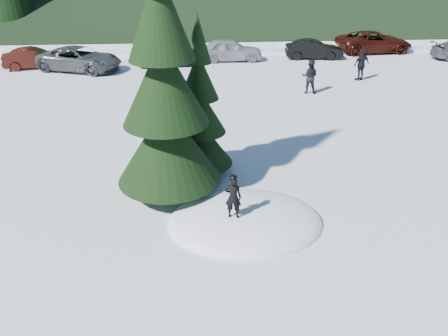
{
  "coord_description": "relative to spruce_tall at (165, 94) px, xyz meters",
  "views": [
    {
      "loc": [
        -1.34,
        -10.41,
        7.07
      ],
      "look_at": [
        -0.52,
        1.33,
        1.1
      ],
      "focal_mm": 35.0,
      "sensor_mm": 36.0,
      "label": 1
    }
  ],
  "objects": [
    {
      "name": "car_1",
      "position": [
        -9.44,
        17.09,
        -2.67
      ],
      "size": [
        4.16,
        2.41,
        1.3
      ],
      "primitive_type": "imported",
      "rotation": [
        0.0,
        0.0,
        1.85
      ],
      "color": "#37100A",
      "rests_on": "ground"
    },
    {
      "name": "car_5",
      "position": [
        9.33,
        18.45,
        -2.67
      ],
      "size": [
        4.05,
        1.71,
        1.3
      ],
      "primitive_type": "imported",
      "rotation": [
        0.0,
        0.0,
        1.48
      ],
      "color": "black",
      "rests_on": "ground"
    },
    {
      "name": "child_skier",
      "position": [
        1.81,
        -2.19,
        -2.23
      ],
      "size": [
        0.5,
        0.38,
        1.22
      ],
      "primitive_type": "imported",
      "rotation": [
        0.0,
        0.0,
        2.92
      ],
      "color": "black",
      "rests_on": "snow_mound"
    },
    {
      "name": "car_2",
      "position": [
        -6.36,
        16.17,
        -2.58
      ],
      "size": [
        5.86,
        4.15,
        1.48
      ],
      "primitive_type": "imported",
      "rotation": [
        0.0,
        0.0,
        1.22
      ],
      "color": "#45494C",
      "rests_on": "ground"
    },
    {
      "name": "adult_0",
      "position": [
        7.03,
        10.41,
        -2.43
      ],
      "size": [
        1.05,
        0.94,
        1.79
      ],
      "primitive_type": "imported",
      "rotation": [
        0.0,
        0.0,
        2.79
      ],
      "color": "black",
      "rests_on": "ground"
    },
    {
      "name": "spruce_tall",
      "position": [
        0.0,
        0.0,
        0.0
      ],
      "size": [
        3.2,
        3.2,
        8.6
      ],
      "color": "black",
      "rests_on": "ground"
    },
    {
      "name": "ground",
      "position": [
        2.2,
        -1.8,
        -3.32
      ],
      "size": [
        200.0,
        200.0,
        0.0
      ],
      "primitive_type": "plane",
      "color": "white",
      "rests_on": "ground"
    },
    {
      "name": "car_3",
      "position": [
        -0.68,
        17.15,
        -2.66
      ],
      "size": [
        4.81,
        2.58,
        1.32
      ],
      "primitive_type": "imported",
      "rotation": [
        0.0,
        0.0,
        1.74
      ],
      "color": "#0E1334",
      "rests_on": "ground"
    },
    {
      "name": "snow_mound",
      "position": [
        2.2,
        -1.8,
        -3.32
      ],
      "size": [
        4.48,
        3.52,
        0.96
      ],
      "primitive_type": "ellipsoid",
      "color": "white",
      "rests_on": "ground"
    },
    {
      "name": "spruce_short",
      "position": [
        1.0,
        1.4,
        -1.22
      ],
      "size": [
        2.2,
        2.2,
        5.37
      ],
      "color": "black",
      "rests_on": "ground"
    },
    {
      "name": "adult_1",
      "position": [
        10.68,
        12.72,
        -2.39
      ],
      "size": [
        1.19,
        0.86,
        1.87
      ],
      "primitive_type": "imported",
      "rotation": [
        0.0,
        0.0,
        3.56
      ],
      "color": "black",
      "rests_on": "ground"
    },
    {
      "name": "car_6",
      "position": [
        14.34,
        20.21,
        -2.55
      ],
      "size": [
        5.78,
        3.11,
        1.54
      ],
      "primitive_type": "imported",
      "rotation": [
        0.0,
        0.0,
        1.67
      ],
      "color": "#330F09",
      "rests_on": "ground"
    },
    {
      "name": "car_4",
      "position": [
        3.38,
        18.21,
        -2.57
      ],
      "size": [
        4.43,
        1.81,
        1.5
      ],
      "primitive_type": "imported",
      "rotation": [
        0.0,
        0.0,
        1.58
      ],
      "color": "#989BA1",
      "rests_on": "ground"
    }
  ]
}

